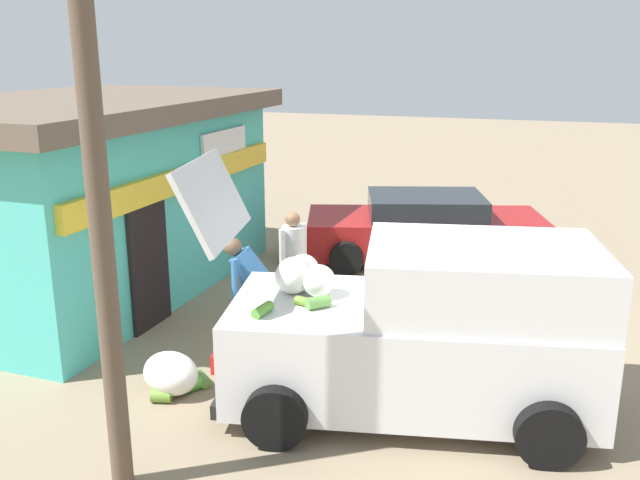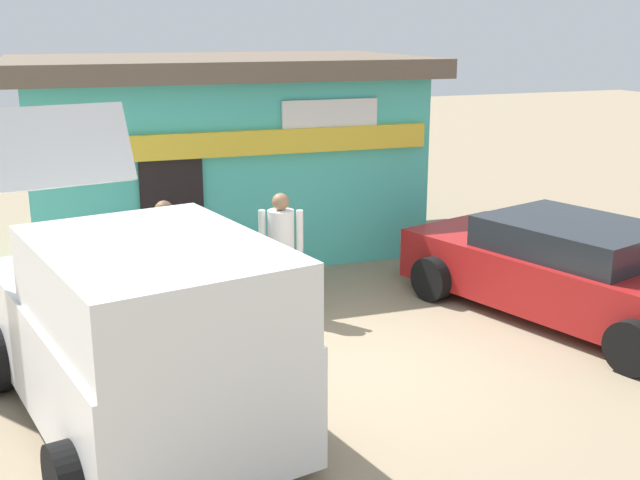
{
  "view_description": "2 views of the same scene",
  "coord_description": "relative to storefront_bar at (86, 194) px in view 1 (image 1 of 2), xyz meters",
  "views": [
    {
      "loc": [
        -9.62,
        -1.54,
        3.98
      ],
      "look_at": [
        -0.09,
        1.55,
        1.15
      ],
      "focal_mm": 38.98,
      "sensor_mm": 36.0,
      "label": 1
    },
    {
      "loc": [
        -3.39,
        -7.35,
        3.66
      ],
      "look_at": [
        -0.17,
        0.95,
        1.22
      ],
      "focal_mm": 44.19,
      "sensor_mm": 36.0,
      "label": 2
    }
  ],
  "objects": [
    {
      "name": "delivery_van",
      "position": [
        -2.29,
        -5.99,
        -0.66
      ],
      "size": [
        2.8,
        4.64,
        2.79
      ],
      "color": "white",
      "rests_on": "ground_plane"
    },
    {
      "name": "utility_pole",
      "position": [
        -4.58,
        -3.56,
        0.63
      ],
      "size": [
        0.2,
        0.2,
        4.5
      ],
      "primitive_type": "cylinder",
      "color": "brown",
      "rests_on": "ground_plane"
    },
    {
      "name": "unloaded_banana_pile",
      "position": [
        -2.84,
        -3.1,
        -1.39
      ],
      "size": [
        0.85,
        0.92,
        0.49
      ],
      "color": "silver",
      "rests_on": "ground_plane"
    },
    {
      "name": "storefront_bar",
      "position": [
        0.0,
        0.0,
        0.0
      ],
      "size": [
        6.72,
        4.46,
        3.17
      ],
      "color": "#4CC6B7",
      "rests_on": "ground_plane"
    },
    {
      "name": "ground_plane",
      "position": [
        0.23,
        -5.52,
        -1.62
      ],
      "size": [
        60.0,
        60.0,
        0.0
      ],
      "primitive_type": "plane",
      "color": "gray"
    },
    {
      "name": "customer_bending",
      "position": [
        -1.48,
        -3.59,
        -0.68
      ],
      "size": [
        0.59,
        0.71,
        1.57
      ],
      "color": "#726047",
      "rests_on": "ground_plane"
    },
    {
      "name": "vendor_standing",
      "position": [
        -0.11,
        -3.63,
        -0.69
      ],
      "size": [
        0.54,
        0.44,
        1.61
      ],
      "color": "#4C4C51",
      "rests_on": "ground_plane"
    },
    {
      "name": "paint_bucket",
      "position": [
        2.33,
        -2.62,
        -1.42
      ],
      "size": [
        0.34,
        0.34,
        0.4
      ],
      "primitive_type": "cylinder",
      "color": "#BF3F33",
      "rests_on": "ground_plane"
    },
    {
      "name": "parked_sedan",
      "position": [
        3.35,
        -5.04,
        -1.01
      ],
      "size": [
        3.13,
        4.75,
        1.26
      ],
      "color": "maroon",
      "rests_on": "ground_plane"
    }
  ]
}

